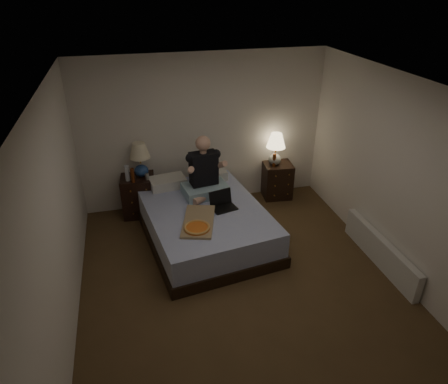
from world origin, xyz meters
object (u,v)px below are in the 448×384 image
object	(u,v)px
bed	(205,223)
water_bottle	(127,173)
nightstand_right	(277,180)
soda_can	(147,177)
lamp_left	(140,160)
lamp_right	(276,149)
nightstand_left	(139,195)
beer_bottle_left	(132,175)
beer_bottle_right	(274,160)
pizza_box	(197,228)
radiator	(380,251)
person	(205,167)
laptop	(224,201)

from	to	relation	value
bed	water_bottle	bearing A→B (deg)	131.89
nightstand_right	soda_can	size ratio (longest dim) A/B	6.21
lamp_left	lamp_right	bearing A→B (deg)	0.00
bed	lamp_left	size ratio (longest dim) A/B	3.79
nightstand_left	lamp_left	distance (m)	0.62
beer_bottle_left	beer_bottle_right	size ratio (longest dim) A/B	1.00
bed	nightstand_right	world-z (taller)	nightstand_right
lamp_right	pizza_box	distance (m)	2.27
lamp_right	beer_bottle_right	size ratio (longest dim) A/B	2.43
nightstand_right	beer_bottle_left	xyz separation A→B (m)	(-2.45, -0.18, 0.48)
lamp_right	pizza_box	xyz separation A→B (m)	(-1.65, -1.53, -0.33)
lamp_left	radiator	size ratio (longest dim) A/B	0.35
soda_can	person	distance (m)	0.98
water_bottle	beer_bottle_left	bearing A→B (deg)	-43.98
water_bottle	beer_bottle_right	bearing A→B (deg)	0.96
water_bottle	laptop	xyz separation A→B (m)	(1.30, -0.96, -0.15)
bed	beer_bottle_right	world-z (taller)	beer_bottle_right
radiator	pizza_box	bearing A→B (deg)	165.74
soda_can	water_bottle	bearing A→B (deg)	172.00
lamp_right	radiator	world-z (taller)	lamp_right
laptop	lamp_left	bearing A→B (deg)	121.77
nightstand_right	beer_bottle_right	xyz separation A→B (m)	(-0.10, -0.07, 0.43)
beer_bottle_left	soda_can	bearing A→B (deg)	8.40
nightstand_right	person	world-z (taller)	person
lamp_left	soda_can	bearing A→B (deg)	-64.49
lamp_right	beer_bottle_right	xyz separation A→B (m)	(-0.04, -0.07, -0.17)
nightstand_right	laptop	bearing A→B (deg)	-134.16
lamp_left	beer_bottle_left	bearing A→B (deg)	-129.18
water_bottle	pizza_box	size ratio (longest dim) A/B	0.33
lamp_left	water_bottle	size ratio (longest dim) A/B	2.24
person	laptop	xyz separation A→B (m)	(0.18, -0.48, -0.34)
laptop	pizza_box	world-z (taller)	laptop
water_bottle	beer_bottle_right	distance (m)	2.43
lamp_left	laptop	distance (m)	1.55
beer_bottle_right	radiator	distance (m)	2.28
beer_bottle_right	pizza_box	distance (m)	2.18
person	nightstand_right	bearing A→B (deg)	14.74
bed	beer_bottle_right	xyz separation A→B (m)	(1.39, 0.91, 0.47)
water_bottle	beer_bottle_left	distance (m)	0.11
nightstand_right	lamp_left	xyz separation A→B (m)	(-2.31, 0.00, 0.64)
soda_can	pizza_box	distance (m)	1.48
nightstand_right	beer_bottle_right	bearing A→B (deg)	-142.55
nightstand_left	beer_bottle_left	world-z (taller)	beer_bottle_left
lamp_left	beer_bottle_right	size ratio (longest dim) A/B	2.43
soda_can	beer_bottle_right	bearing A→B (deg)	2.19
nightstand_left	beer_bottle_left	bearing A→B (deg)	-104.36
lamp_left	beer_bottle_left	world-z (taller)	lamp_left
water_bottle	lamp_right	bearing A→B (deg)	2.48
lamp_right	soda_can	bearing A→B (deg)	-176.10
beer_bottle_left	beer_bottle_right	distance (m)	2.35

